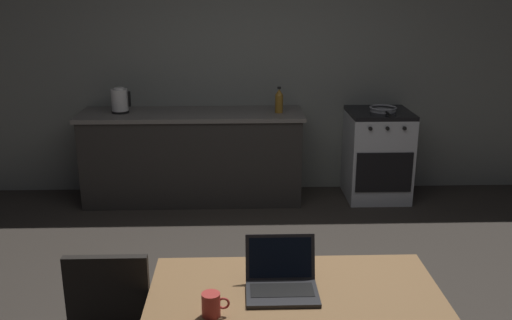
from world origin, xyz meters
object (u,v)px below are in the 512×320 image
object	(u,v)px
stove_oven	(377,155)
dining_table	(297,315)
laptop	(282,281)
coffee_mug	(212,305)
bottle	(279,101)
frying_pan	(383,109)
electric_kettle	(120,101)

from	to	relation	value
stove_oven	dining_table	distance (m)	3.39
laptop	stove_oven	bearing A→B (deg)	63.45
laptop	coffee_mug	size ratio (longest dim) A/B	2.73
dining_table	bottle	size ratio (longest dim) A/B	5.26
frying_pan	bottle	bearing A→B (deg)	-178.76
dining_table	electric_kettle	world-z (taller)	electric_kettle
stove_oven	electric_kettle	distance (m)	2.58
dining_table	electric_kettle	bearing A→B (deg)	113.44
laptop	coffee_mug	distance (m)	0.36
stove_oven	electric_kettle	size ratio (longest dim) A/B	3.67
electric_kettle	frying_pan	xyz separation A→B (m)	(2.54, -0.03, -0.09)
electric_kettle	frying_pan	world-z (taller)	electric_kettle
stove_oven	coffee_mug	distance (m)	3.63
electric_kettle	coffee_mug	distance (m)	3.45
dining_table	electric_kettle	distance (m)	3.49
stove_oven	frying_pan	distance (m)	0.47
bottle	frying_pan	xyz separation A→B (m)	(1.02, 0.02, -0.09)
electric_kettle	coffee_mug	world-z (taller)	electric_kettle
dining_table	bottle	xyz separation A→B (m)	(0.14, 3.14, 0.34)
frying_pan	coffee_mug	distance (m)	3.60
dining_table	frying_pan	bearing A→B (deg)	69.81
bottle	frying_pan	bearing A→B (deg)	1.24
frying_pan	coffee_mug	size ratio (longest dim) A/B	3.73
dining_table	laptop	distance (m)	0.16
dining_table	coffee_mug	size ratio (longest dim) A/B	11.23
dining_table	laptop	xyz separation A→B (m)	(-0.06, 0.10, 0.11)
stove_oven	dining_table	bearing A→B (deg)	-109.66
dining_table	coffee_mug	xyz separation A→B (m)	(-0.37, -0.10, 0.12)
laptop	coffee_mug	world-z (taller)	laptop
stove_oven	frying_pan	bearing A→B (deg)	-46.40
laptop	electric_kettle	bearing A→B (deg)	107.78
bottle	electric_kettle	bearing A→B (deg)	178.12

